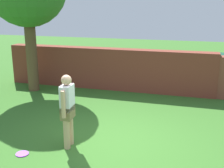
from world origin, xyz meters
TOP-DOWN VIEW (x-y plane):
  - ground_plane at (0.00, 0.00)m, footprint 40.00×40.00m
  - brick_wall at (-1.50, 4.17)m, footprint 7.70×0.50m
  - person at (-0.96, -0.44)m, footprint 0.25×0.54m
  - frisbee_purple at (-1.75, -1.06)m, footprint 0.27×0.27m

SIDE VIEW (x-z plane):
  - ground_plane at x=0.00m, z-range 0.00..0.00m
  - frisbee_purple at x=-1.75m, z-range 0.00..0.02m
  - brick_wall at x=-1.50m, z-range 0.00..1.50m
  - person at x=-0.96m, z-range 0.09..1.71m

